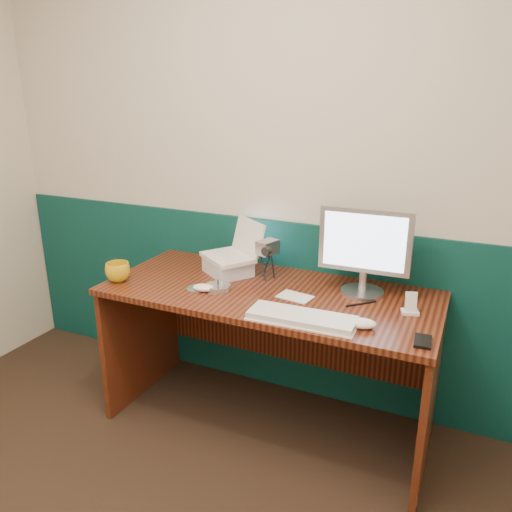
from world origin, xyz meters
The scene contains 18 objects.
back_wall centered at (0.00, 1.75, 1.25)m, with size 3.50×0.04×2.50m, color beige.
wainscot centered at (0.00, 1.74, 0.50)m, with size 3.48×0.02×1.00m, color #073333.
desk centered at (0.12, 1.38, 0.38)m, with size 1.60×0.70×0.75m, color black.
laptop_riser centered at (-0.17, 1.50, 0.79)m, with size 0.23×0.19×0.08m, color silver.
laptop centered at (-0.17, 1.50, 0.94)m, with size 0.26×0.20×0.22m, color white, non-canonical shape.
monitor centered at (0.53, 1.53, 0.96)m, with size 0.42×0.12×0.42m, color silver, non-canonical shape.
keyboard centered at (0.37, 1.13, 0.76)m, with size 0.45×0.15×0.03m, color white.
mouse_right centered at (0.61, 1.17, 0.77)m, with size 0.12×0.07×0.04m, color white.
mouse_left centered at (-0.16, 1.24, 0.77)m, with size 0.11×0.06×0.04m, color white.
mug centered at (-0.62, 1.18, 0.80)m, with size 0.12×0.12×0.10m, color gold.
camcorder centered at (0.05, 1.53, 0.84)m, with size 0.08×0.12×0.18m, color #AFAEB3, non-canonical shape.
cd_spindle centered at (-0.11, 1.29, 0.76)m, with size 0.12×0.12×0.03m, color silver.
cd_loose_a centered at (-0.21, 1.26, 0.75)m, with size 0.11×0.11×0.00m, color silver.
pen centered at (0.56, 1.40, 0.75)m, with size 0.01×0.01×0.15m, color black.
papers centered at (0.26, 1.35, 0.75)m, with size 0.16×0.10×0.00m, color silver.
dock centered at (0.77, 1.39, 0.76)m, with size 0.07×0.05×0.01m, color white.
music_player centered at (0.77, 1.39, 0.81)m, with size 0.05×0.01×0.08m, color silver.
pda centered at (0.86, 1.14, 0.76)m, with size 0.06×0.11×0.01m, color black.
Camera 1 is at (0.98, -0.67, 1.67)m, focal length 35.00 mm.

